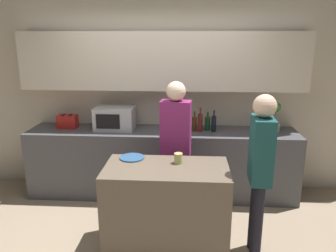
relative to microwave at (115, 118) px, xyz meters
The scene contains 14 objects.
back_wall 0.83m from the microwave, 18.82° to the left, with size 6.40×0.40×2.70m.
back_counter 0.89m from the microwave, ahead, with size 3.60×0.62×0.92m.
kitchen_island 1.61m from the microwave, 57.96° to the right, with size 1.23×0.65×0.90m.
microwave is the anchor object (origin of this frame).
toaster 0.66m from the microwave, behind, with size 0.26×0.16×0.18m.
potted_plant 2.13m from the microwave, ahead, with size 0.14×0.14×0.40m.
bottle_0 1.08m from the microwave, ahead, with size 0.06×0.06×0.27m.
bottle_1 1.15m from the microwave, ahead, with size 0.06×0.06×0.32m.
bottle_2 1.25m from the microwave, ahead, with size 0.07×0.07×0.25m.
bottle_3 1.33m from the microwave, ahead, with size 0.06×0.06×0.29m.
plate_on_island 1.13m from the microwave, 68.60° to the right, with size 0.26×0.26×0.01m.
cup_0 1.46m from the microwave, 51.84° to the right, with size 0.09×0.09×0.10m.
person_left 1.09m from the microwave, 38.12° to the right, with size 0.36×0.23×1.66m.
person_center 2.13m from the microwave, 37.71° to the right, with size 0.22×0.35×1.64m.
Camera 1 is at (0.35, -2.80, 2.14)m, focal length 35.00 mm.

